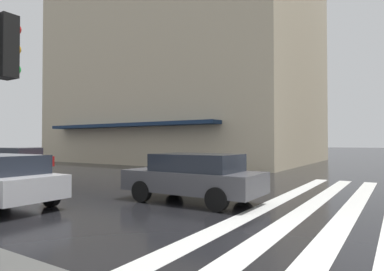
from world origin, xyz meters
name	(u,v)px	position (x,y,z in m)	size (l,w,h in m)	color
zebra_crossing	(374,210)	(4.00, 0.84, 0.00)	(13.00, 5.50, 0.01)	silver
haussmann_block_mid	(189,44)	(20.68, 17.36, 11.23)	(17.57, 22.16, 22.94)	beige
traffic_signal_post	(1,83)	(-3.35, 4.74, 2.54)	(0.44, 0.30, 3.32)	#333338
car_red	(21,159)	(5.50, 19.72, 0.76)	(1.85, 4.10, 1.41)	maroon
car_dark_grey	(194,176)	(2.50, 5.38, 0.76)	(1.85, 4.10, 1.41)	#4C4C51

